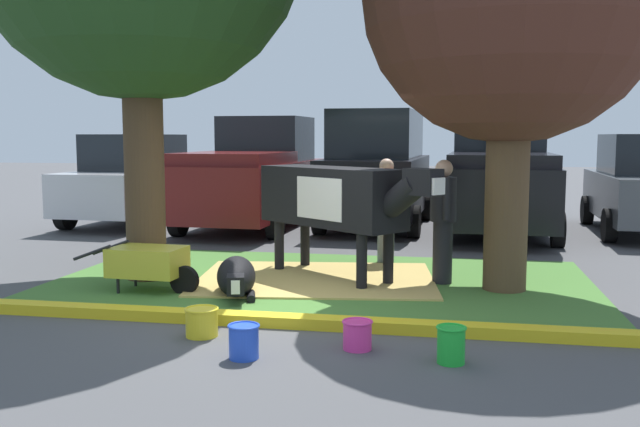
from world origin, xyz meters
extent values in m
plane|color=#4C4C4F|center=(0.00, 0.00, 0.00)|extent=(80.00, 80.00, 0.00)
cube|color=#477A33|center=(0.19, 1.55, 0.01)|extent=(7.22, 4.25, 0.02)
cube|color=yellow|center=(0.19, -0.73, 0.06)|extent=(8.42, 0.24, 0.12)
cube|color=tan|center=(0.10, 1.60, 0.03)|extent=(3.48, 2.80, 0.04)
cylinder|color=#4C3823|center=(-2.22, 1.26, 1.56)|extent=(0.54, 0.54, 3.12)
cylinder|color=brown|center=(2.59, 1.46, 1.22)|extent=(0.55, 0.55, 2.44)
cube|color=black|center=(0.27, 1.80, 1.15)|extent=(2.24, 1.98, 0.80)
cube|color=white|center=(0.39, 1.71, 1.15)|extent=(1.15, 1.12, 0.56)
cylinder|color=black|center=(1.31, 0.98, 1.25)|extent=(0.70, 0.64, 0.58)
cube|color=black|center=(1.57, 0.78, 1.43)|extent=(0.51, 0.48, 0.32)
cube|color=white|center=(1.72, 0.66, 1.39)|extent=(0.22, 0.23, 0.20)
cylinder|color=black|center=(1.10, 1.46, 0.38)|extent=(0.14, 0.14, 0.75)
cylinder|color=black|center=(0.80, 1.08, 0.38)|extent=(0.14, 0.14, 0.75)
cylinder|color=black|center=(-0.25, 2.53, 0.38)|extent=(0.14, 0.14, 0.75)
cylinder|color=black|center=(-0.56, 2.14, 0.38)|extent=(0.14, 0.14, 0.75)
cylinder|color=black|center=(-0.67, 2.55, 0.90)|extent=(0.06, 0.06, 0.70)
ellipsoid|color=black|center=(-0.72, 0.57, 0.24)|extent=(0.78, 1.19, 0.48)
cube|color=black|center=(-0.54, 0.00, 0.26)|extent=(0.27, 0.33, 0.22)
cube|color=silver|center=(-0.51, -0.12, 0.26)|extent=(0.11, 0.09, 0.16)
cylinder|color=black|center=(-0.44, 0.29, 0.06)|extent=(0.20, 0.36, 0.10)
cylinder|color=slate|center=(0.91, 3.12, 0.42)|extent=(0.26, 0.26, 0.84)
cylinder|color=maroon|center=(0.91, 3.12, 1.12)|extent=(0.34, 0.34, 0.57)
sphere|color=tan|center=(0.91, 3.12, 1.52)|extent=(0.23, 0.23, 0.23)
cylinder|color=maroon|center=(1.11, 3.02, 1.15)|extent=(0.09, 0.09, 0.55)
cylinder|color=maroon|center=(0.71, 3.22, 1.15)|extent=(0.09, 0.09, 0.55)
cylinder|color=black|center=(1.80, 1.71, 0.43)|extent=(0.26, 0.26, 0.85)
cylinder|color=black|center=(1.80, 1.71, 1.15)|extent=(0.34, 0.34, 0.59)
sphere|color=tan|center=(1.80, 1.71, 1.56)|extent=(0.23, 0.23, 0.23)
cylinder|color=black|center=(1.84, 1.50, 1.18)|extent=(0.09, 0.09, 0.56)
cylinder|color=black|center=(1.76, 1.93, 1.18)|extent=(0.09, 0.09, 0.56)
cube|color=gold|center=(-1.86, 0.51, 0.40)|extent=(0.93, 0.65, 0.36)
cylinder|color=black|center=(-1.37, 0.48, 0.18)|extent=(0.37, 0.12, 0.36)
cylinder|color=black|center=(-2.15, 0.75, 0.12)|extent=(0.04, 0.04, 0.24)
cylinder|color=black|center=(-2.18, 0.31, 0.12)|extent=(0.04, 0.04, 0.24)
cylinder|color=black|center=(-2.50, 0.77, 0.52)|extent=(0.53, 0.07, 0.23)
cylinder|color=black|center=(-2.53, 0.33, 0.52)|extent=(0.53, 0.07, 0.23)
cylinder|color=yellow|center=(-0.50, -1.23, 0.14)|extent=(0.32, 0.32, 0.28)
torus|color=yellow|center=(-0.50, -1.23, 0.28)|extent=(0.34, 0.34, 0.02)
cylinder|color=blue|center=(0.11, -1.82, 0.15)|extent=(0.27, 0.27, 0.30)
torus|color=blue|center=(0.11, -1.82, 0.30)|extent=(0.29, 0.29, 0.02)
cylinder|color=#EA3893|center=(1.07, -1.36, 0.13)|extent=(0.27, 0.27, 0.26)
torus|color=#EA3893|center=(1.07, -1.36, 0.26)|extent=(0.29, 0.29, 0.02)
cylinder|color=green|center=(1.93, -1.61, 0.16)|extent=(0.24, 0.24, 0.32)
torus|color=green|center=(1.93, -1.61, 0.32)|extent=(0.27, 0.27, 0.02)
cube|color=silver|center=(-5.19, 7.18, 0.77)|extent=(1.97, 4.47, 0.90)
cube|color=black|center=(-5.19, 7.18, 1.62)|extent=(1.67, 2.26, 0.80)
cylinder|color=black|center=(-6.04, 8.64, 0.32)|extent=(0.24, 0.65, 0.64)
cylinder|color=black|center=(-4.24, 8.57, 0.32)|extent=(0.24, 0.65, 0.64)
cylinder|color=black|center=(-6.14, 5.78, 0.32)|extent=(0.24, 0.65, 0.64)
cylinder|color=black|center=(-4.35, 5.71, 0.32)|extent=(0.24, 0.65, 0.64)
cube|color=maroon|center=(-2.35, 7.02, 0.87)|extent=(2.20, 5.47, 1.10)
cube|color=black|center=(-2.31, 7.97, 1.92)|extent=(1.91, 1.87, 1.00)
cube|color=maroon|center=(-2.40, 5.81, 1.54)|extent=(2.00, 2.77, 0.24)
cylinder|color=black|center=(-3.28, 8.81, 0.32)|extent=(0.24, 0.65, 0.64)
cylinder|color=black|center=(-1.28, 8.74, 0.32)|extent=(0.24, 0.65, 0.64)
cylinder|color=black|center=(-3.42, 5.31, 0.32)|extent=(0.24, 0.65, 0.64)
cylinder|color=black|center=(-1.42, 5.23, 0.32)|extent=(0.24, 0.65, 0.64)
cube|color=black|center=(0.30, 7.52, 0.92)|extent=(2.07, 4.67, 1.20)
cube|color=black|center=(0.30, 7.52, 2.02)|extent=(1.79, 3.26, 1.00)
cylinder|color=black|center=(-0.59, 9.05, 0.32)|extent=(0.24, 0.65, 0.64)
cylinder|color=black|center=(1.31, 8.97, 0.32)|extent=(0.24, 0.65, 0.64)
cylinder|color=black|center=(-0.71, 6.06, 0.32)|extent=(0.24, 0.65, 0.64)
cylinder|color=black|center=(1.19, 5.99, 0.32)|extent=(0.24, 0.65, 0.64)
cube|color=black|center=(2.85, 7.07, 0.87)|extent=(2.20, 5.47, 1.10)
cube|color=black|center=(2.88, 8.01, 1.92)|extent=(1.91, 1.87, 1.00)
cube|color=black|center=(2.80, 5.85, 1.54)|extent=(2.00, 2.77, 0.24)
cylinder|color=black|center=(1.91, 8.86, 0.32)|extent=(0.24, 0.65, 0.64)
cylinder|color=black|center=(3.91, 8.78, 0.32)|extent=(0.24, 0.65, 0.64)
cylinder|color=black|center=(1.78, 5.35, 0.32)|extent=(0.24, 0.65, 0.64)
cylinder|color=black|center=(3.78, 5.28, 0.32)|extent=(0.24, 0.65, 0.64)
cylinder|color=black|center=(4.92, 8.91, 0.32)|extent=(0.24, 0.65, 0.64)
cylinder|color=black|center=(4.81, 6.05, 0.32)|extent=(0.24, 0.65, 0.64)
camera|label=1|loc=(1.92, -7.65, 1.98)|focal=39.20mm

